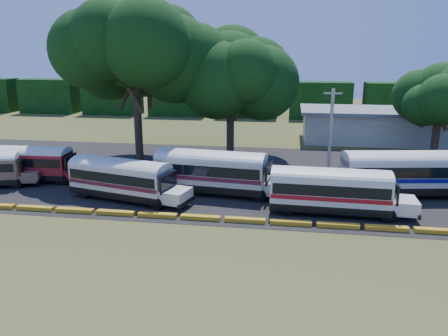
# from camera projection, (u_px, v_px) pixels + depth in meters

# --- Properties ---
(ground) EXTENTS (160.00, 160.00, 0.00)m
(ground) POSITION_uv_depth(u_px,v_px,m) (175.00, 224.00, 28.62)
(ground) COLOR #2F4316
(ground) RESTS_ON ground
(asphalt_strip) EXTENTS (64.00, 24.00, 0.02)m
(asphalt_strip) POSITION_uv_depth(u_px,v_px,m) (219.00, 175.00, 39.92)
(asphalt_strip) COLOR black
(asphalt_strip) RESTS_ON ground
(curb) EXTENTS (53.70, 0.45, 0.30)m
(curb) POSITION_uv_depth(u_px,v_px,m) (179.00, 216.00, 29.54)
(curb) COLOR gold
(curb) RESTS_ON ground
(terminal_building) EXTENTS (19.00, 9.00, 4.00)m
(terminal_building) POSITION_uv_depth(u_px,v_px,m) (378.00, 125.00, 54.10)
(terminal_building) COLOR beige
(terminal_building) RESTS_ON ground
(treeline_backdrop) EXTENTS (130.00, 4.00, 6.00)m
(treeline_backdrop) POSITION_uv_depth(u_px,v_px,m) (248.00, 99.00, 73.63)
(treeline_backdrop) COLOR black
(treeline_backdrop) RESTS_ON ground
(bus_red) EXTENTS (9.46, 2.77, 3.08)m
(bus_red) POSITION_uv_depth(u_px,v_px,m) (28.00, 161.00, 37.63)
(bus_red) COLOR black
(bus_red) RESTS_ON ground
(bus_cream_west) EXTENTS (9.90, 4.68, 3.16)m
(bus_cream_west) POSITION_uv_depth(u_px,v_px,m) (123.00, 177.00, 32.91)
(bus_cream_west) COLOR black
(bus_cream_west) RESTS_ON ground
(bus_cream_east) EXTENTS (10.78, 3.73, 3.47)m
(bus_cream_east) POSITION_uv_depth(u_px,v_px,m) (214.00, 170.00, 34.23)
(bus_cream_east) COLOR black
(bus_cream_east) RESTS_ON ground
(bus_white_red) EXTENTS (9.93, 2.79, 3.24)m
(bus_white_red) POSITION_uv_depth(u_px,v_px,m) (333.00, 189.00, 29.99)
(bus_white_red) COLOR black
(bus_white_red) RESTS_ON ground
(bus_white_blue) EXTENTS (11.19, 4.43, 3.58)m
(bus_white_blue) POSITION_uv_depth(u_px,v_px,m) (404.00, 171.00, 33.69)
(bus_white_blue) COLOR black
(bus_white_blue) RESTS_ON ground
(tree_west) EXTENTS (11.87, 11.87, 15.94)m
(tree_west) POSITION_uv_depth(u_px,v_px,m) (134.00, 45.00, 42.23)
(tree_west) COLOR #392D1C
(tree_west) RESTS_ON ground
(tree_center) EXTENTS (10.28, 10.28, 12.96)m
(tree_center) POSITION_uv_depth(u_px,v_px,m) (230.00, 69.00, 44.26)
(tree_center) COLOR #392D1C
(tree_center) RESTS_ON ground
(tree_east) EXTENTS (7.76, 7.76, 9.86)m
(tree_east) POSITION_uv_depth(u_px,v_px,m) (441.00, 91.00, 45.23)
(tree_east) COLOR #392D1C
(tree_east) RESTS_ON ground
(utility_pole) EXTENTS (1.60, 0.30, 7.83)m
(utility_pole) POSITION_uv_depth(u_px,v_px,m) (331.00, 133.00, 38.34)
(utility_pole) COLOR gray
(utility_pole) RESTS_ON ground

